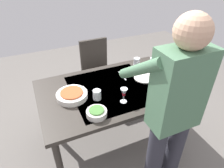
{
  "coord_description": "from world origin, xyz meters",
  "views": [
    {
      "loc": [
        0.69,
        1.56,
        1.95
      ],
      "look_at": [
        0.0,
        0.0,
        0.8
      ],
      "focal_mm": 32.12,
      "sensor_mm": 36.0,
      "label": 1
    }
  ],
  "objects_px": {
    "person_server": "(172,113)",
    "wine_bottle": "(177,75)",
    "wine_glass_left": "(124,93)",
    "water_cup_far_left": "(164,71)",
    "water_cup_near_right": "(97,95)",
    "serving_bowl_pasta": "(72,95)",
    "side_bowl_salad": "(97,113)",
    "water_cup_near_left": "(153,62)",
    "dinner_plate_near": "(144,78)",
    "water_cup_far_right": "(137,62)",
    "chair_near": "(97,67)",
    "dining_table": "(112,94)"
  },
  "relations": [
    {
      "from": "water_cup_near_right",
      "to": "person_server",
      "type": "bearing_deg",
      "value": 119.52
    },
    {
      "from": "water_cup_far_right",
      "to": "person_server",
      "type": "bearing_deg",
      "value": 73.03
    },
    {
      "from": "water_cup_near_right",
      "to": "serving_bowl_pasta",
      "type": "relative_size",
      "value": 0.33
    },
    {
      "from": "water_cup_far_right",
      "to": "water_cup_far_left",
      "type": "bearing_deg",
      "value": 119.37
    },
    {
      "from": "dining_table",
      "to": "water_cup_far_right",
      "type": "distance_m",
      "value": 0.6
    },
    {
      "from": "wine_glass_left",
      "to": "water_cup_near_left",
      "type": "relative_size",
      "value": 1.54
    },
    {
      "from": "chair_near",
      "to": "side_bowl_salad",
      "type": "height_order",
      "value": "chair_near"
    },
    {
      "from": "chair_near",
      "to": "water_cup_near_right",
      "type": "xyz_separation_m",
      "value": [
        0.34,
        0.97,
        0.27
      ]
    },
    {
      "from": "wine_glass_left",
      "to": "water_cup_far_left",
      "type": "height_order",
      "value": "wine_glass_left"
    },
    {
      "from": "dining_table",
      "to": "water_cup_far_left",
      "type": "bearing_deg",
      "value": -178.62
    },
    {
      "from": "water_cup_near_left",
      "to": "side_bowl_salad",
      "type": "bearing_deg",
      "value": 31.45
    },
    {
      "from": "wine_glass_left",
      "to": "dinner_plate_near",
      "type": "relative_size",
      "value": 0.66
    },
    {
      "from": "water_cup_near_left",
      "to": "water_cup_far_left",
      "type": "height_order",
      "value": "water_cup_near_left"
    },
    {
      "from": "water_cup_far_left",
      "to": "water_cup_far_right",
      "type": "height_order",
      "value": "water_cup_far_right"
    },
    {
      "from": "water_cup_near_right",
      "to": "water_cup_far_left",
      "type": "distance_m",
      "value": 0.87
    },
    {
      "from": "water_cup_near_right",
      "to": "side_bowl_salad",
      "type": "height_order",
      "value": "water_cup_near_right"
    },
    {
      "from": "side_bowl_salad",
      "to": "water_cup_near_left",
      "type": "bearing_deg",
      "value": -148.55
    },
    {
      "from": "wine_glass_left",
      "to": "water_cup_near_right",
      "type": "xyz_separation_m",
      "value": [
        0.21,
        -0.14,
        -0.06
      ]
    },
    {
      "from": "person_server",
      "to": "water_cup_near_right",
      "type": "height_order",
      "value": "person_server"
    },
    {
      "from": "wine_bottle",
      "to": "water_cup_near_right",
      "type": "xyz_separation_m",
      "value": [
        0.86,
        -0.09,
        -0.06
      ]
    },
    {
      "from": "person_server",
      "to": "serving_bowl_pasta",
      "type": "bearing_deg",
      "value": -52.51
    },
    {
      "from": "dinner_plate_near",
      "to": "wine_bottle",
      "type": "bearing_deg",
      "value": 137.47
    },
    {
      "from": "wine_bottle",
      "to": "water_cup_far_right",
      "type": "relative_size",
      "value": 3.07
    },
    {
      "from": "dining_table",
      "to": "side_bowl_salad",
      "type": "relative_size",
      "value": 8.36
    },
    {
      "from": "water_cup_near_left",
      "to": "dinner_plate_near",
      "type": "xyz_separation_m",
      "value": [
        0.25,
        0.22,
        -0.04
      ]
    },
    {
      "from": "water_cup_near_right",
      "to": "water_cup_far_left",
      "type": "bearing_deg",
      "value": -171.75
    },
    {
      "from": "water_cup_far_left",
      "to": "serving_bowl_pasta",
      "type": "bearing_deg",
      "value": 0.5
    },
    {
      "from": "dining_table",
      "to": "serving_bowl_pasta",
      "type": "bearing_deg",
      "value": -0.87
    },
    {
      "from": "water_cup_far_right",
      "to": "side_bowl_salad",
      "type": "relative_size",
      "value": 0.54
    },
    {
      "from": "water_cup_far_left",
      "to": "side_bowl_salad",
      "type": "relative_size",
      "value": 0.49
    },
    {
      "from": "side_bowl_salad",
      "to": "dinner_plate_near",
      "type": "bearing_deg",
      "value": -152.87
    },
    {
      "from": "water_cup_near_left",
      "to": "water_cup_far_left",
      "type": "bearing_deg",
      "value": 88.7
    },
    {
      "from": "person_server",
      "to": "wine_bottle",
      "type": "height_order",
      "value": "person_server"
    },
    {
      "from": "water_cup_far_left",
      "to": "dinner_plate_near",
      "type": "height_order",
      "value": "water_cup_far_left"
    },
    {
      "from": "wine_bottle",
      "to": "water_cup_near_left",
      "type": "relative_size",
      "value": 3.03
    },
    {
      "from": "chair_near",
      "to": "dinner_plate_near",
      "type": "bearing_deg",
      "value": 108.4
    },
    {
      "from": "water_cup_near_right",
      "to": "water_cup_far_right",
      "type": "bearing_deg",
      "value": -147.24
    },
    {
      "from": "dining_table",
      "to": "water_cup_near_left",
      "type": "bearing_deg",
      "value": -159.03
    },
    {
      "from": "water_cup_near_right",
      "to": "dinner_plate_near",
      "type": "height_order",
      "value": "water_cup_near_right"
    },
    {
      "from": "water_cup_far_left",
      "to": "water_cup_far_right",
      "type": "distance_m",
      "value": 0.36
    },
    {
      "from": "person_server",
      "to": "water_cup_near_right",
      "type": "xyz_separation_m",
      "value": [
        0.36,
        -0.63,
        -0.16
      ]
    },
    {
      "from": "wine_bottle",
      "to": "side_bowl_salad",
      "type": "relative_size",
      "value": 1.64
    },
    {
      "from": "water_cup_near_right",
      "to": "side_bowl_salad",
      "type": "distance_m",
      "value": 0.23
    },
    {
      "from": "chair_near",
      "to": "water_cup_near_left",
      "type": "relative_size",
      "value": 9.3
    },
    {
      "from": "chair_near",
      "to": "water_cup_near_left",
      "type": "distance_m",
      "value": 0.85
    },
    {
      "from": "wine_bottle",
      "to": "water_cup_near_left",
      "type": "bearing_deg",
      "value": -90.32
    },
    {
      "from": "side_bowl_salad",
      "to": "dining_table",
      "type": "bearing_deg",
      "value": -131.39
    },
    {
      "from": "dinner_plate_near",
      "to": "person_server",
      "type": "bearing_deg",
      "value": 71.58
    },
    {
      "from": "water_cup_near_left",
      "to": "water_cup_near_right",
      "type": "distance_m",
      "value": 0.94
    },
    {
      "from": "chair_near",
      "to": "serving_bowl_pasta",
      "type": "height_order",
      "value": "chair_near"
    }
  ]
}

